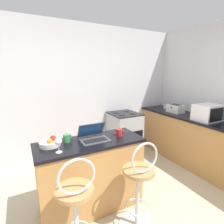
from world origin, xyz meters
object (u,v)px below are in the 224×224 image
laptop (93,136)px  mug_red (119,132)px  bar_stool_near (76,211)px  mug_green (67,138)px  microwave (208,113)px  fruit_bowl (50,142)px  bar_stool_far (139,188)px  toaster (175,109)px  mug_white (165,107)px  wine_glass_short (58,142)px  stove_range (124,135)px

laptop → mug_red: (0.34, -0.03, -0.00)m
bar_stool_near → mug_green: bar_stool_near is taller
laptop → mug_green: bearing=165.5°
microwave → fruit_bowl: size_ratio=2.00×
bar_stool_far → toaster: 2.15m
bar_stool_near → mug_white: size_ratio=11.44×
bar_stool_near → mug_red: bearing=35.0°
bar_stool_far → toaster: (1.74, 1.16, 0.50)m
wine_glass_short → mug_green: (0.14, 0.25, -0.07)m
mug_green → microwave: bearing=-4.2°
laptop → mug_green: size_ratio=3.43×
stove_range → mug_red: size_ratio=9.52×
bar_stool_far → mug_white: 2.46m
bar_stool_far → mug_green: (-0.60, 0.63, 0.46)m
bar_stool_far → wine_glass_short: size_ratio=6.51×
stove_range → fruit_bowl: size_ratio=4.05×
wine_glass_short → fruit_bowl: (-0.05, 0.22, -0.08)m
stove_range → mug_white: size_ratio=10.05×
bar_stool_near → bar_stool_far: same height
mug_white → mug_green: bearing=-159.5°
bar_stool_near → mug_green: size_ratio=10.63×
laptop → mug_white: size_ratio=3.69×
mug_red → mug_green: size_ratio=0.98×
wine_glass_short → mug_white: (2.59, 1.16, -0.07)m
mug_white → microwave: bearing=-95.0°
microwave → mug_white: 1.10m
bar_stool_near → mug_red: (0.74, 0.52, 0.46)m
laptop → microwave: (2.05, -0.09, 0.09)m
microwave → mug_red: 1.71m
laptop → fruit_bowl: (-0.50, 0.05, -0.01)m
stove_range → microwave: bearing=-49.3°
mug_red → mug_green: 0.66m
fruit_bowl → mug_white: bearing=19.7°
laptop → toaster: size_ratio=1.07×
mug_red → wine_glass_short: bearing=-170.4°
bar_stool_far → mug_red: bearing=84.3°
laptop → wine_glass_short: laptop is taller
laptop → stove_range: (1.08, 1.03, -0.51)m
fruit_bowl → mug_green: size_ratio=2.30×
mug_red → laptop: bearing=174.3°
toaster → laptop: bearing=-163.4°
mug_red → bar_stool_near: bearing=-145.0°
bar_stool_near → toaster: 2.74m
laptop → stove_range: bearing=43.7°
bar_stool_near → wine_glass_short: 0.66m
stove_range → mug_green: size_ratio=9.34×
bar_stool_near → laptop: laptop is taller
bar_stool_far → wine_glass_short: bearing=152.4°
bar_stool_far → microwave: (1.76, 0.46, 0.55)m
laptop → microwave: 2.05m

